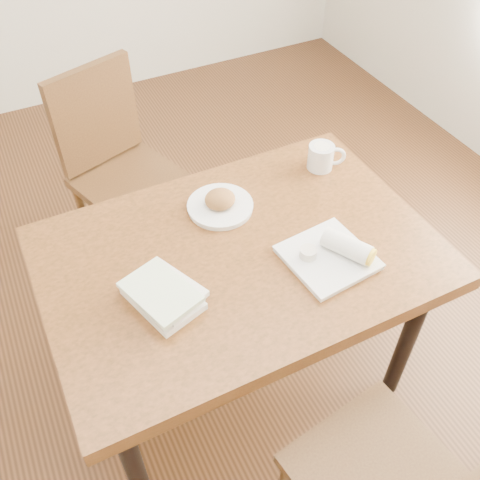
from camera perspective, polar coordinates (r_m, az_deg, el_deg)
name	(u,v)px	position (r m, az deg, el deg)	size (l,w,h in m)	color
ground	(240,374)	(2.32, 0.00, -14.06)	(4.00, 5.00, 0.01)	#472814
table	(240,268)	(1.77, 0.00, -2.96)	(1.25, 0.86, 0.75)	brown
chair_far	(117,161)	(2.45, -12.97, 8.26)	(0.53, 0.53, 0.95)	#482E14
plate_scone	(220,204)	(1.84, -2.13, 3.89)	(0.23, 0.23, 0.07)	white
coffee_mug	(322,156)	(2.02, 8.74, 8.82)	(0.14, 0.10, 0.10)	white
plate_burrito	(334,254)	(1.69, 9.99, -1.46)	(0.27, 0.27, 0.08)	white
book_stack	(163,294)	(1.57, -8.21, -5.72)	(0.23, 0.27, 0.06)	white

